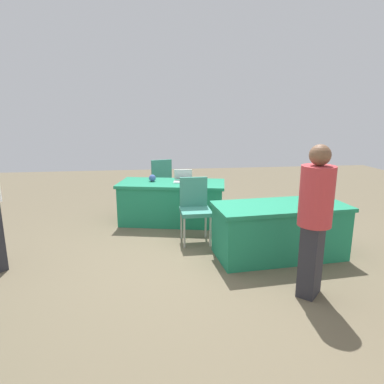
{
  "coord_description": "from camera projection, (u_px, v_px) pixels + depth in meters",
  "views": [
    {
      "loc": [
        0.65,
        4.2,
        1.91
      ],
      "look_at": [
        0.11,
        -0.01,
        0.9
      ],
      "focal_mm": 31.46,
      "sensor_mm": 36.0,
      "label": 1
    }
  ],
  "objects": [
    {
      "name": "ground_plane",
      "position": [
        200.0,
        256.0,
        4.58
      ],
      "size": [
        14.4,
        14.4,
        0.0
      ],
      "primitive_type": "plane",
      "color": "brown"
    },
    {
      "name": "table_foreground",
      "position": [
        172.0,
        202.0,
        5.93
      ],
      "size": [
        1.96,
        1.2,
        0.72
      ],
      "rotation": [
        0.0,
        0.0,
        -0.22
      ],
      "color": "#1E7A56",
      "rests_on": "ground"
    },
    {
      "name": "table_mid_left",
      "position": [
        279.0,
        230.0,
        4.52
      ],
      "size": [
        1.8,
        0.91,
        0.72
      ],
      "rotation": [
        0.0,
        0.0,
        0.08
      ],
      "color": "#1E7A56",
      "rests_on": "ground"
    },
    {
      "name": "chair_aisle",
      "position": [
        160.0,
        179.0,
        6.95
      ],
      "size": [
        0.53,
        0.53,
        0.98
      ],
      "rotation": [
        0.0,
        0.0,
        3.38
      ],
      "color": "#9E9993",
      "rests_on": "ground"
    },
    {
      "name": "chair_by_pillar",
      "position": [
        195.0,
        206.0,
        5.01
      ],
      "size": [
        0.45,
        0.45,
        0.96
      ],
      "rotation": [
        0.0,
        0.0,
        0.02
      ],
      "color": "#9E9993",
      "rests_on": "ground"
    },
    {
      "name": "person_attendee_browsing",
      "position": [
        315.0,
        215.0,
        3.42
      ],
      "size": [
        0.48,
        0.48,
        1.61
      ],
      "rotation": [
        0.0,
        0.0,
        3.94
      ],
      "color": "#26262D",
      "rests_on": "ground"
    },
    {
      "name": "laptop_silver",
      "position": [
        183.0,
        179.0,
        5.89
      ],
      "size": [
        0.36,
        0.33,
        0.21
      ],
      "rotation": [
        0.0,
        0.0,
        -0.14
      ],
      "color": "silver",
      "rests_on": "table_foreground"
    },
    {
      "name": "yarn_ball",
      "position": [
        152.0,
        178.0,
        5.91
      ],
      "size": [
        0.12,
        0.12,
        0.12
      ],
      "primitive_type": "sphere",
      "color": "#3F5999",
      "rests_on": "table_foreground"
    },
    {
      "name": "scissors_red",
      "position": [
        196.0,
        183.0,
        5.79
      ],
      "size": [
        0.17,
        0.13,
        0.01
      ],
      "primitive_type": "cube",
      "rotation": [
        0.0,
        0.0,
        2.56
      ],
      "color": "red",
      "rests_on": "table_foreground"
    }
  ]
}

